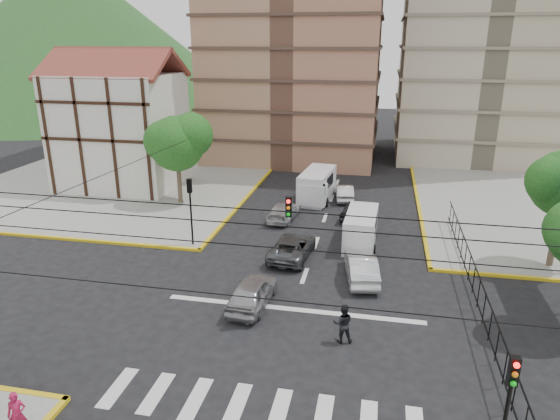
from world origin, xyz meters
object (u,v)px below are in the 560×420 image
(van_right_lane, at_px, (361,231))
(pedestrian_crosswalk, at_px, (343,323))
(traffic_light_nw, at_px, (190,201))
(pedestrian_sw_corner, at_px, (17,414))
(traffic_light_se, at_px, (508,400))
(car_silver_front_left, at_px, (252,292))
(car_white_front_right, at_px, (361,267))
(van_left_lane, at_px, (316,187))

(van_right_lane, distance_m, pedestrian_crosswalk, 11.20)
(traffic_light_nw, xyz_separation_m, pedestrian_sw_corner, (0.30, -16.81, -2.14))
(traffic_light_se, xyz_separation_m, traffic_light_nw, (-15.60, 15.60, 0.00))
(car_silver_front_left, bearing_deg, car_white_front_right, -138.76)
(traffic_light_nw, height_order, van_left_lane, traffic_light_nw)
(van_left_lane, bearing_deg, car_silver_front_left, -86.61)
(traffic_light_se, xyz_separation_m, car_white_front_right, (-4.64, 13.04, -2.38))
(car_silver_front_left, bearing_deg, pedestrian_sw_corner, 65.60)
(van_left_lane, height_order, car_silver_front_left, van_left_lane)
(traffic_light_se, height_order, van_right_lane, traffic_light_se)
(car_silver_front_left, xyz_separation_m, pedestrian_sw_corner, (-5.43, -10.22, 0.24))
(car_silver_front_left, relative_size, pedestrian_sw_corner, 2.63)
(van_left_lane, bearing_deg, traffic_light_nw, -114.02)
(pedestrian_crosswalk, bearing_deg, pedestrian_sw_corner, 27.63)
(traffic_light_se, distance_m, pedestrian_sw_corner, 15.50)
(van_right_lane, height_order, van_left_lane, van_left_lane)
(van_right_lane, distance_m, car_white_front_right, 4.86)
(car_white_front_right, bearing_deg, car_silver_front_left, 28.26)
(traffic_light_nw, height_order, car_white_front_right, traffic_light_nw)
(car_silver_front_left, xyz_separation_m, pedestrian_crosswalk, (4.73, -2.32, 0.18))
(pedestrian_sw_corner, bearing_deg, van_left_lane, 51.00)
(traffic_light_se, relative_size, van_right_lane, 0.90)
(traffic_light_se, bearing_deg, van_right_lane, 105.42)
(traffic_light_nw, bearing_deg, car_white_front_right, -13.12)
(traffic_light_nw, relative_size, car_white_front_right, 0.98)
(pedestrian_crosswalk, bearing_deg, van_right_lane, -101.29)
(traffic_light_nw, bearing_deg, car_silver_front_left, -49.00)
(traffic_light_se, xyz_separation_m, pedestrian_sw_corner, (-15.30, -1.21, -2.14))
(traffic_light_se, bearing_deg, car_silver_front_left, 137.61)
(van_right_lane, distance_m, pedestrian_sw_corner, 21.73)
(traffic_light_nw, bearing_deg, van_right_lane, 12.09)
(car_white_front_right, bearing_deg, van_right_lane, -95.89)
(traffic_light_nw, distance_m, van_left_lane, 13.25)
(van_left_lane, relative_size, car_white_front_right, 1.27)
(traffic_light_nw, height_order, pedestrian_crosswalk, traffic_light_nw)
(traffic_light_se, height_order, car_silver_front_left, traffic_light_se)
(van_left_lane, xyz_separation_m, pedestrian_crosswalk, (3.89, -20.25, -0.28))
(traffic_light_nw, xyz_separation_m, car_white_front_right, (10.96, -2.56, -2.38))
(car_white_front_right, bearing_deg, van_left_lane, -81.87)
(van_left_lane, xyz_separation_m, car_silver_front_left, (-0.84, -17.93, -0.46))
(traffic_light_nw, distance_m, van_right_lane, 11.10)
(van_left_lane, bearing_deg, pedestrian_sw_corner, -96.48)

